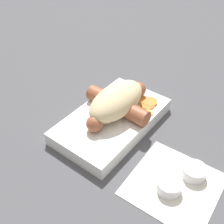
# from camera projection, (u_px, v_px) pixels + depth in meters

# --- Properties ---
(ground_plane) EXTENTS (3.00, 3.00, 0.00)m
(ground_plane) POSITION_uv_depth(u_px,v_px,m) (112.00, 126.00, 0.64)
(ground_plane) COLOR #4C4C51
(food_tray) EXTENTS (0.26, 0.15, 0.03)m
(food_tray) POSITION_uv_depth(u_px,v_px,m) (112.00, 121.00, 0.63)
(food_tray) COLOR white
(food_tray) RESTS_ON ground_plane
(bread_roll) EXTENTS (0.16, 0.08, 0.06)m
(bread_roll) POSITION_uv_depth(u_px,v_px,m) (116.00, 100.00, 0.61)
(bread_roll) COLOR beige
(bread_roll) RESTS_ON food_tray
(sausage) EXTENTS (0.19, 0.16, 0.04)m
(sausage) POSITION_uv_depth(u_px,v_px,m) (119.00, 106.00, 0.62)
(sausage) COLOR #9E5638
(sausage) RESTS_ON food_tray
(pickled_veggies) EXTENTS (0.07, 0.06, 0.00)m
(pickled_veggies) POSITION_uv_depth(u_px,v_px,m) (148.00, 103.00, 0.65)
(pickled_veggies) COLOR #F99E4C
(pickled_veggies) RESTS_ON food_tray
(napkin) EXTENTS (0.16, 0.16, 0.00)m
(napkin) POSITION_uv_depth(u_px,v_px,m) (174.00, 184.00, 0.52)
(napkin) COLOR white
(napkin) RESTS_ON ground_plane
(condiment_cup_near) EXTENTS (0.04, 0.04, 0.02)m
(condiment_cup_near) POSITION_uv_depth(u_px,v_px,m) (169.00, 186.00, 0.50)
(condiment_cup_near) COLOR white
(condiment_cup_near) RESTS_ON ground_plane
(condiment_cup_far) EXTENTS (0.04, 0.04, 0.02)m
(condiment_cup_far) POSITION_uv_depth(u_px,v_px,m) (194.00, 172.00, 0.53)
(condiment_cup_far) COLOR white
(condiment_cup_far) RESTS_ON ground_plane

